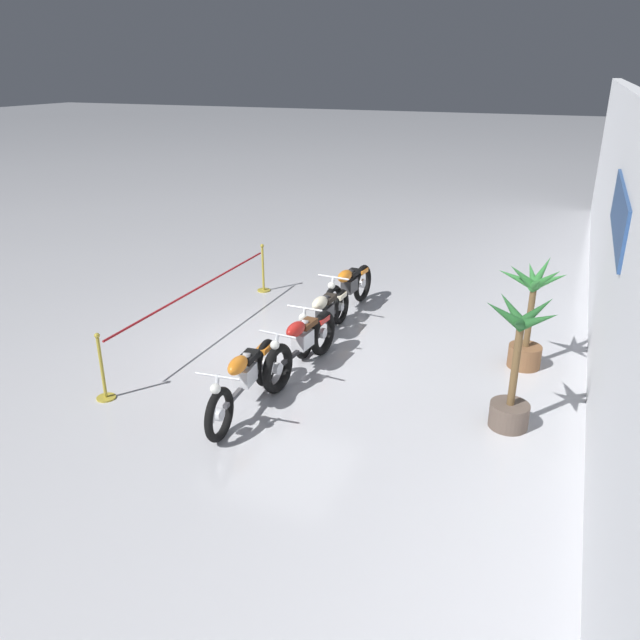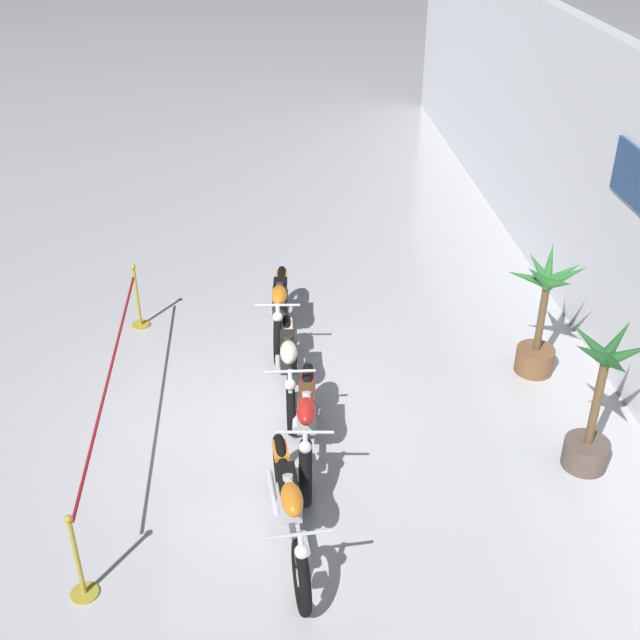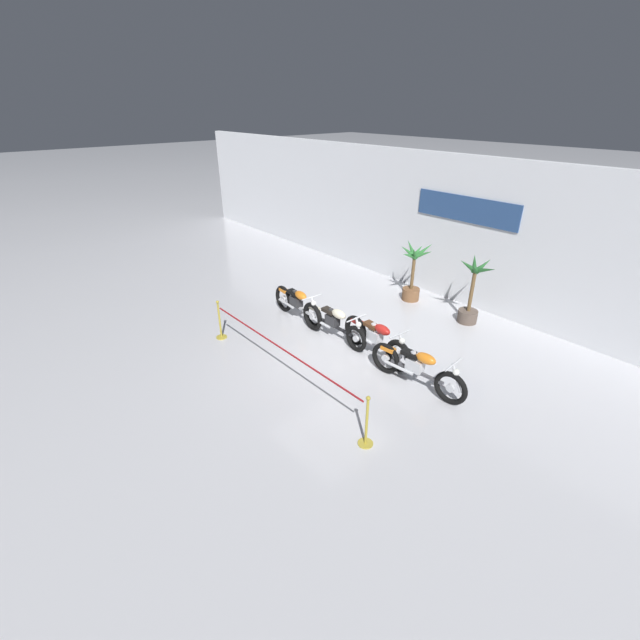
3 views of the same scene
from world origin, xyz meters
name	(u,v)px [view 1 (image 1 of 3)]	position (x,y,z in m)	size (l,w,h in m)	color
ground_plane	(279,347)	(0.00, 0.00, 0.00)	(120.00, 120.00, 0.00)	silver
back_wall	(622,265)	(0.00, 5.12, 2.10)	(28.00, 0.29, 4.20)	white
motorcycle_orange_0	(348,289)	(-2.04, 0.54, 0.48)	(2.21, 0.62, 0.96)	black
motorcycle_cream_1	(323,316)	(-0.61, 0.59, 0.45)	(2.32, 0.62, 0.91)	black
motorcycle_red_2	(301,345)	(0.70, 0.74, 0.47)	(2.26, 0.62, 0.96)	black
motorcycle_orange_3	(244,380)	(2.10, 0.47, 0.47)	(2.33, 0.62, 0.94)	black
potted_palm_left_of_row	(530,317)	(-0.83, 4.03, 0.87)	(1.07, 1.07, 1.86)	brown
potted_palm_right_of_row	(514,374)	(1.16, 4.01, 0.81)	(0.98, 0.95, 1.91)	brown
stanchion_far_left	(229,282)	(-1.08, -1.59, 0.65)	(5.17, 0.28, 1.05)	gold
stanchion_mid_left	(103,377)	(2.60, -1.59, 0.36)	(0.28, 0.28, 1.05)	gold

